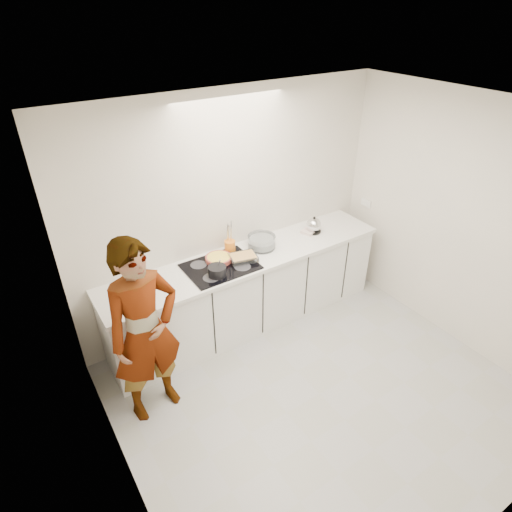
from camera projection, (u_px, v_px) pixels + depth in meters
floor at (319, 394)px, 4.15m from camera, size 3.60×3.20×0.00m
ceiling at (351, 122)px, 2.78m from camera, size 3.60×3.20×0.00m
wall_back at (232, 213)px, 4.60m from camera, size 3.60×0.00×2.60m
wall_left at (112, 378)px, 2.63m from camera, size 0.00×3.20×2.60m
wall_right at (464, 227)px, 4.32m from camera, size 0.02×3.20×2.60m
base_cabinets at (249, 292)px, 4.83m from camera, size 3.20×0.58×0.87m
countertop at (248, 258)px, 4.59m from camera, size 3.24×0.64×0.04m
hob at (221, 266)px, 4.40m from camera, size 0.72×0.54×0.01m
tart_dish at (219, 258)px, 4.47m from camera, size 0.35×0.35×0.05m
saucepan at (217, 271)px, 4.22m from camera, size 0.24×0.24×0.17m
baking_dish at (243, 257)px, 4.48m from camera, size 0.32×0.27×0.05m
mixing_bowl at (262, 242)px, 4.71m from camera, size 0.36×0.36×0.14m
tea_towel at (310, 231)px, 5.04m from camera, size 0.23×0.20×0.03m
kettle at (314, 226)px, 5.01m from camera, size 0.23×0.23×0.20m
utensil_crock at (230, 247)px, 4.61m from camera, size 0.14×0.14×0.15m
cook at (145, 332)px, 3.59m from camera, size 0.70×0.51×1.78m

